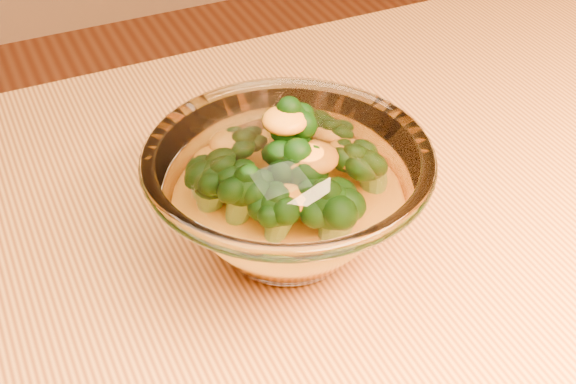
{
  "coord_description": "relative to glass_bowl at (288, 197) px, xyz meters",
  "views": [
    {
      "loc": [
        -0.24,
        -0.31,
        1.16
      ],
      "look_at": [
        -0.05,
        0.09,
        0.8
      ],
      "focal_mm": 50.0,
      "sensor_mm": 36.0,
      "label": 1
    }
  ],
  "objects": [
    {
      "name": "glass_bowl",
      "position": [
        0.0,
        0.0,
        0.0
      ],
      "size": [
        0.2,
        0.2,
        0.09
      ],
      "color": "white",
      "rests_on": "table"
    },
    {
      "name": "cheese_sauce",
      "position": [
        0.0,
        -0.0,
        -0.02
      ],
      "size": [
        0.12,
        0.12,
        0.03
      ],
      "primitive_type": "ellipsoid",
      "color": "orange",
      "rests_on": "glass_bowl"
    },
    {
      "name": "broccoli_heap",
      "position": [
        0.0,
        0.01,
        0.01
      ],
      "size": [
        0.13,
        0.13,
        0.08
      ],
      "color": "black",
      "rests_on": "cheese_sauce"
    }
  ]
}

